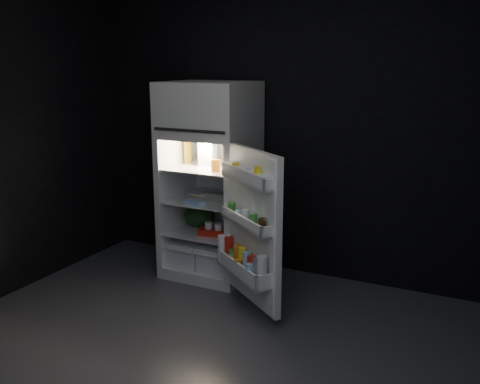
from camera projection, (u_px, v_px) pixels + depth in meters
The scene contains 17 objects.
floor at pixel (205, 354), 3.66m from camera, with size 4.00×3.40×0.00m, color #46464B.
wall_back at pixel (296, 130), 4.83m from camera, with size 4.00×0.00×2.70m, color black.
refrigerator at pixel (211, 173), 4.88m from camera, with size 0.76×0.71×1.78m.
fridge_door at pixel (250, 231), 4.12m from camera, with size 0.69×0.59×1.22m.
milk_jug at pixel (208, 152), 4.85m from camera, with size 0.14×0.14×0.24m, color white.
mayo_jar at pixel (229, 159), 4.82m from camera, with size 0.10×0.10×0.14m, color #2167B4.
jam_jar at pixel (233, 160), 4.77m from camera, with size 0.10×0.10×0.13m, color black.
amber_bottle at pixel (188, 151), 4.99m from camera, with size 0.08×0.08×0.22m, color gold.
small_carton at pixel (216, 165), 4.62m from camera, with size 0.07×0.06×0.10m, color #C26916.
egg_carton at pixel (216, 197), 4.83m from camera, with size 0.26×0.10×0.07m, color gray.
pie at pixel (204, 194), 4.97m from camera, with size 0.27×0.27×0.04m, color tan.
flat_package at pixel (195, 203), 4.69m from camera, with size 0.19×0.09×0.04m, color #90B2DF.
wrapped_pkg at pixel (236, 194), 4.97m from camera, with size 0.13×0.11×0.05m, color #F0DEC4.
produce_bag at pixel (200, 216), 5.06m from camera, with size 0.31×0.26×0.20m, color #193815.
yogurt_tray at pixel (215, 232), 4.83m from camera, with size 0.28×0.15×0.05m, color #B51B0F.
small_can_red at pixel (229, 222), 5.06m from camera, with size 0.07×0.07×0.09m, color #B51B0F.
small_can_silver at pixel (241, 225), 4.98m from camera, with size 0.07×0.07×0.09m, color silver.
Camera 1 is at (1.67, -2.85, 1.95)m, focal length 40.00 mm.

